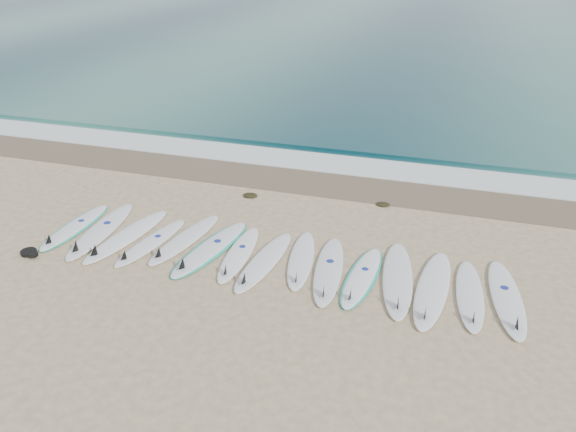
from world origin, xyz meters
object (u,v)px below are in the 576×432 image
(surfboard_0, at_px, (74,227))
(surfboard_14, at_px, (507,299))
(surfboard_7, at_px, (263,262))
(leash_coil, at_px, (30,253))

(surfboard_0, bearing_deg, surfboard_14, -0.46)
(surfboard_0, height_order, surfboard_7, surfboard_7)
(surfboard_0, distance_m, surfboard_7, 4.53)
(surfboard_7, bearing_deg, surfboard_0, -177.50)
(surfboard_14, bearing_deg, surfboard_0, 172.39)
(surfboard_0, height_order, surfboard_14, surfboard_14)
(surfboard_0, xyz_separation_m, leash_coil, (-0.16, -1.24, 0.00))
(surfboard_0, xyz_separation_m, surfboard_7, (4.53, -0.18, 0.01))
(surfboard_7, relative_size, surfboard_14, 0.98)
(surfboard_0, relative_size, leash_coil, 5.14)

